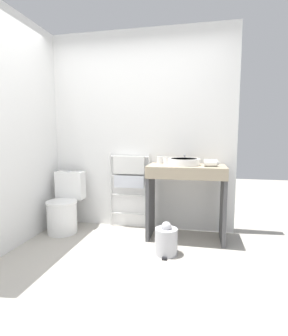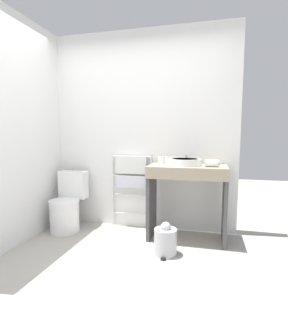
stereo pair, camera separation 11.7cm
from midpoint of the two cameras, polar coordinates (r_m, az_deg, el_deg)
ground_plane at (r=2.44m, az=-9.64°, el=-23.70°), size 12.00×12.00×0.00m
wall_back at (r=3.56m, az=-0.00°, el=7.90°), size 2.56×0.12×2.60m
wall_side at (r=3.38m, az=-24.31°, el=7.34°), size 0.12×2.18×2.60m
toilet at (r=3.62m, az=-15.49°, el=-8.10°), size 0.39×0.53×0.78m
towel_radiator at (r=3.51m, az=-1.87°, el=-1.74°), size 0.56×0.06×1.01m
vanity_counter at (r=3.17m, az=10.41°, el=-4.85°), size 0.91×0.52×0.90m
sink_basin at (r=3.14m, az=9.96°, el=1.34°), size 0.38×0.38×0.08m
faucet at (r=3.33m, az=10.23°, el=2.24°), size 0.02×0.10×0.11m
cup_near_wall at (r=3.32m, az=4.79°, el=1.72°), size 0.07×0.07×0.08m
cup_near_edge at (r=3.27m, az=6.19°, el=1.64°), size 0.07×0.07×0.08m
hair_dryer at (r=3.06m, az=15.75°, el=1.03°), size 0.19×0.17×0.08m
trash_bin at (r=2.86m, az=5.93°, el=-15.48°), size 0.24×0.27×0.35m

